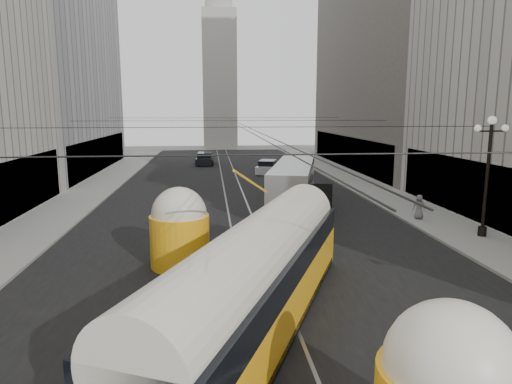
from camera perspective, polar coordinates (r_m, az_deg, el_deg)
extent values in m
cube|color=black|center=(37.58, -2.76, -0.26)|extent=(20.00, 85.00, 0.02)
cube|color=gray|center=(42.20, -19.52, 0.42)|extent=(4.00, 72.00, 0.15)
cube|color=gray|center=(43.25, 13.07, 0.97)|extent=(4.00, 72.00, 0.15)
cube|color=gray|center=(37.55, -3.90, -0.28)|extent=(0.12, 85.00, 0.04)
cube|color=gray|center=(37.62, -1.62, -0.24)|extent=(0.12, 85.00, 0.04)
cube|color=black|center=(31.28, -28.54, 0.09)|extent=(0.10, 18.00, 3.60)
cube|color=#999999|center=(55.91, -25.73, 16.61)|extent=(12.00, 28.00, 28.00)
cube|color=black|center=(54.01, -18.78, 4.55)|extent=(0.10, 25.20, 3.60)
cube|color=black|center=(31.21, 25.05, 0.35)|extent=(0.10, 18.00, 3.60)
cube|color=#514C47|center=(57.53, 17.70, 18.93)|extent=(12.00, 32.00, 32.00)
cube|color=black|center=(54.98, 11.18, 4.98)|extent=(0.10, 28.80, 3.60)
cube|color=#B2AFA8|center=(84.58, -4.57, 13.69)|extent=(6.00, 6.00, 24.00)
cylinder|color=black|center=(26.93, 26.88, 1.26)|extent=(0.18, 0.18, 6.00)
cylinder|color=black|center=(27.44, 26.42, -4.42)|extent=(0.44, 0.44, 0.50)
cylinder|color=black|center=(26.70, 27.33, 6.78)|extent=(1.60, 0.08, 0.08)
sphere|color=white|center=(26.68, 27.43, 7.96)|extent=(0.44, 0.44, 0.44)
sphere|color=white|center=(26.29, 25.98, 7.18)|extent=(0.36, 0.36, 0.36)
sphere|color=white|center=(27.11, 28.70, 7.02)|extent=(0.36, 0.36, 0.36)
cylinder|color=black|center=(8.65, 6.88, 4.68)|extent=(25.00, 0.03, 0.03)
cylinder|color=black|center=(22.50, -0.94, 8.11)|extent=(25.00, 0.03, 0.03)
cylinder|color=black|center=(36.46, -2.80, 8.91)|extent=(25.00, 0.03, 0.03)
cylinder|color=black|center=(50.45, -3.64, 9.26)|extent=(25.00, 0.03, 0.03)
cylinder|color=black|center=(40.46, -3.10, 8.75)|extent=(0.03, 72.00, 0.03)
cylinder|color=black|center=(40.48, -2.52, 8.75)|extent=(0.03, 72.00, 0.03)
cube|color=#FEAF16|center=(14.55, 0.19, -13.16)|extent=(8.03, 13.85, 1.70)
cube|color=black|center=(14.89, 0.19, -15.99)|extent=(7.86, 13.46, 0.30)
cube|color=black|center=(14.15, 0.20, -9.07)|extent=(7.96, 13.66, 0.85)
cylinder|color=silver|center=(14.06, 0.20, -7.92)|extent=(7.67, 13.53, 2.30)
sphere|color=silver|center=(9.28, 23.22, -19.51)|extent=(2.40, 2.40, 2.40)
cylinder|color=#FEAF16|center=(20.45, -9.49, -6.04)|extent=(2.60, 2.60, 2.30)
sphere|color=silver|center=(20.15, -9.59, -2.77)|extent=(2.40, 2.40, 2.40)
cube|color=#AEB0B3|center=(32.65, 4.70, 0.91)|extent=(5.51, 12.38, 3.03)
cube|color=black|center=(32.57, 4.71, 1.79)|extent=(5.42, 11.98, 1.11)
cube|color=black|center=(26.78, 7.02, -0.41)|extent=(2.28, 0.68, 1.42)
cylinder|color=black|center=(28.70, 3.64, -2.53)|extent=(0.30, 1.01, 1.01)
cylinder|color=black|center=(29.21, 8.55, -2.39)|extent=(0.30, 1.01, 1.01)
cylinder|color=black|center=(36.59, 1.58, 0.27)|extent=(0.30, 1.01, 1.01)
cylinder|color=black|center=(36.99, 5.47, 0.33)|extent=(0.30, 1.01, 1.01)
cube|color=silver|center=(49.98, 1.45, 2.92)|extent=(3.13, 4.89, 0.81)
cube|color=black|center=(49.91, 1.45, 3.57)|extent=(2.31, 2.87, 0.76)
cylinder|color=black|center=(48.38, 0.68, 2.49)|extent=(0.22, 0.65, 0.65)
cylinder|color=black|center=(48.60, 2.66, 2.51)|extent=(0.22, 0.65, 0.65)
cylinder|color=black|center=(51.43, 0.30, 2.95)|extent=(0.22, 0.65, 0.65)
cylinder|color=black|center=(51.63, 2.16, 2.97)|extent=(0.22, 0.65, 0.65)
cube|color=black|center=(58.26, -6.39, 3.93)|extent=(2.34, 4.99, 0.86)
cube|color=black|center=(58.19, -6.40, 4.53)|extent=(1.95, 2.79, 0.81)
cylinder|color=black|center=(56.65, -7.31, 3.56)|extent=(0.22, 0.69, 0.69)
cylinder|color=black|center=(56.63, -5.49, 3.59)|extent=(0.22, 0.69, 0.69)
cylinder|color=black|center=(59.93, -7.23, 3.92)|extent=(0.22, 0.69, 0.69)
cylinder|color=black|center=(59.91, -5.51, 3.96)|extent=(0.22, 0.69, 0.69)
imported|color=slate|center=(30.03, 19.71, -1.76)|extent=(0.81, 0.58, 1.52)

